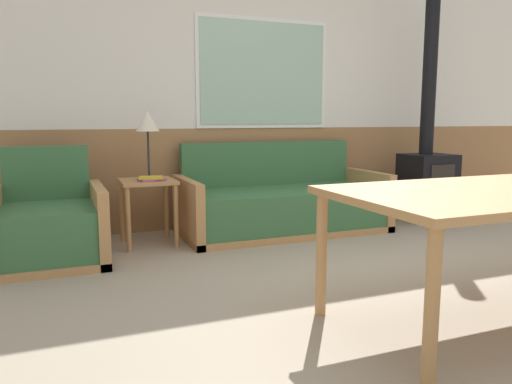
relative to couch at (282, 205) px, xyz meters
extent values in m
plane|color=gray|center=(0.13, -2.12, -0.26)|extent=(16.00, 16.00, 0.00)
cube|color=#996B42|center=(0.13, 0.51, 0.24)|extent=(7.20, 0.06, 0.99)
cube|color=silver|center=(0.13, 0.51, 1.59)|extent=(7.20, 0.06, 1.71)
cube|color=white|center=(0.00, 0.47, 1.28)|extent=(1.42, 0.01, 1.09)
cube|color=#99BCA8|center=(0.00, 0.46, 1.28)|extent=(1.34, 0.02, 1.01)
cube|color=#B27F4C|center=(0.00, -0.03, -0.23)|extent=(1.96, 0.87, 0.06)
cube|color=#38663D|center=(0.00, -0.05, -0.02)|extent=(1.80, 0.79, 0.36)
cube|color=#38663D|center=(0.00, 0.36, 0.38)|extent=(1.80, 0.10, 0.43)
cube|color=#B27F4C|center=(-0.94, -0.03, 0.02)|extent=(0.08, 0.87, 0.56)
cube|color=#B27F4C|center=(0.94, -0.03, 0.02)|extent=(0.08, 0.87, 0.56)
cube|color=#B27F4C|center=(-2.08, -0.29, -0.23)|extent=(0.82, 0.86, 0.06)
cube|color=#38663D|center=(-2.08, -0.31, -0.01)|extent=(0.66, 0.78, 0.37)
cube|color=#38663D|center=(-2.08, 0.09, 0.39)|extent=(0.66, 0.10, 0.43)
cube|color=#B27F4C|center=(-1.71, -0.29, 0.03)|extent=(0.08, 0.86, 0.57)
cube|color=#B27F4C|center=(-1.28, -0.01, 0.30)|extent=(0.46, 0.46, 0.03)
cylinder|color=#B27F4C|center=(-1.48, -0.21, 0.01)|extent=(0.04, 0.04, 0.54)
cylinder|color=#B27F4C|center=(-1.08, -0.21, 0.01)|extent=(0.04, 0.04, 0.54)
cylinder|color=#B27F4C|center=(-1.48, 0.19, 0.01)|extent=(0.04, 0.04, 0.54)
cylinder|color=#B27F4C|center=(-1.08, 0.19, 0.01)|extent=(0.04, 0.04, 0.54)
cylinder|color=#262628|center=(-1.25, 0.07, 0.32)|extent=(0.17, 0.17, 0.02)
cylinder|color=#262628|center=(-1.25, 0.07, 0.53)|extent=(0.02, 0.02, 0.39)
cone|color=beige|center=(-1.25, 0.07, 0.81)|extent=(0.20, 0.20, 0.18)
cube|color=#994C84|center=(-1.26, -0.09, 0.32)|extent=(0.23, 0.19, 0.02)
cube|color=gold|center=(-1.27, -0.09, 0.34)|extent=(0.23, 0.19, 0.02)
cylinder|color=#B27F4C|center=(-0.68, -2.82, 0.09)|extent=(0.06, 0.06, 0.68)
cylinder|color=#B27F4C|center=(-0.68, -1.95, 0.09)|extent=(0.06, 0.06, 0.68)
cylinder|color=black|center=(1.47, -0.26, -0.21)|extent=(0.04, 0.04, 0.10)
cylinder|color=black|center=(1.87, -0.26, -0.21)|extent=(0.04, 0.04, 0.10)
cylinder|color=black|center=(1.47, 0.09, -0.21)|extent=(0.04, 0.04, 0.10)
cylinder|color=black|center=(1.87, 0.09, -0.21)|extent=(0.04, 0.04, 0.10)
cube|color=black|center=(1.67, -0.08, 0.15)|extent=(0.50, 0.44, 0.61)
cube|color=black|center=(1.67, -0.31, 0.15)|extent=(0.30, 0.01, 0.43)
cylinder|color=black|center=(1.67, -0.04, 1.29)|extent=(0.15, 0.15, 1.66)
camera|label=1|loc=(-2.01, -4.29, 0.84)|focal=35.00mm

